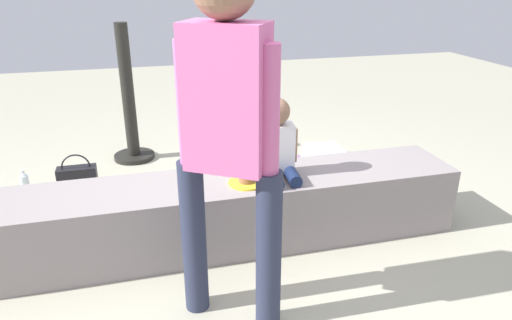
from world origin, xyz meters
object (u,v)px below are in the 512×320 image
Objects in this scene: child_seated at (277,143)px; cake_plate at (247,180)px; gift_bag at (288,174)px; handbag_black_leather at (77,177)px; cake_box_white at (324,154)px; water_bottle_near_gift at (25,184)px; adult_standing at (227,122)px; party_cup_red at (375,181)px.

cake_plate is at bearing -162.50° from child_seated.
gift_bag is 0.99× the size of handbag_black_leather.
cake_box_white is (1.01, 1.18, -0.39)m from cake_plate.
water_bottle_near_gift is at bearing -178.29° from cake_box_white.
adult_standing reaches higher than party_cup_red.
child_seated reaches higher than party_cup_red.
cake_plate is 1.60m from cake_box_white.
cake_plate is (-0.21, -0.06, -0.19)m from child_seated.
party_cup_red is 0.39× the size of handbag_black_leather.
child_seated reaches higher than water_bottle_near_gift.
child_seated is 0.29× the size of adult_standing.
water_bottle_near_gift is 0.72× the size of handbag_black_leather.
party_cup_red is at bearing -75.52° from cake_box_white.
party_cup_red is at bearing -11.99° from water_bottle_near_gift.
adult_standing is 2.03m from party_cup_red.
adult_standing reaches higher than cake_plate.
child_seated is 0.86m from adult_standing.
child_seated is 0.89m from gift_bag.
cake_plate is 0.94m from gift_bag.
cake_plate is 1.35m from party_cup_red.
cake_plate is (0.22, 0.59, -0.56)m from adult_standing.
gift_bag is 0.89× the size of cake_box_white.
adult_standing is (-0.43, -0.65, 0.37)m from child_seated.
child_seated reaches higher than cake_plate.
handbag_black_leather is at bearing 165.35° from gift_bag.
adult_standing is at bearing -63.23° from handbag_black_leather.
child_seated reaches higher than gift_bag.
party_cup_red is 0.36× the size of cake_box_white.
child_seated is at bearing -39.50° from handbag_black_leather.
adult_standing is 2.29m from water_bottle_near_gift.
water_bottle_near_gift is (-1.97, 0.39, -0.03)m from gift_bag.
adult_standing is 0.84m from cake_plate.
water_bottle_near_gift is 2.70m from party_cup_red.
handbag_black_leather reaches higher than party_cup_red.
water_bottle_near_gift reaches higher than party_cup_red.
gift_bag reaches higher than water_bottle_near_gift.
adult_standing is at bearing -119.18° from gift_bag.
cake_box_white is (0.80, 1.12, -0.58)m from child_seated.
water_bottle_near_gift reaches higher than cake_box_white.
adult_standing reaches higher than cake_box_white.
adult_standing is at bearing -140.84° from party_cup_red.
gift_bag is at bearing 165.85° from party_cup_red.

